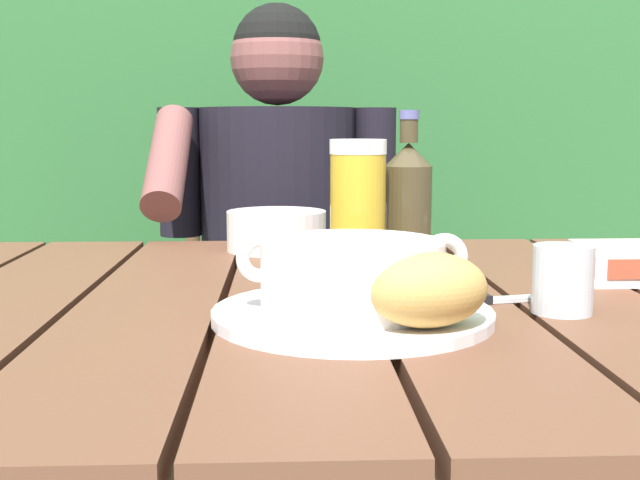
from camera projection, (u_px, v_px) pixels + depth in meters
dining_table at (295, 364)px, 0.97m from camera, size 1.50×0.94×0.74m
hedge_backdrop at (223, 50)px, 2.45m from camera, size 3.78×0.97×2.76m
chair_near_diner at (279, 324)px, 1.89m from camera, size 0.46×0.46×0.94m
person_eating at (277, 243)px, 1.66m from camera, size 0.48×0.47×1.18m
serving_plate at (352, 314)px, 0.84m from camera, size 0.29×0.29×0.01m
soup_bowl at (352, 273)px, 0.84m from camera, size 0.24×0.19×0.08m
bread_roll at (429, 290)px, 0.76m from camera, size 0.15×0.14×0.07m
beer_glass at (358, 211)px, 1.04m from camera, size 0.07×0.07×0.18m
beer_bottle at (408, 207)px, 1.09m from camera, size 0.06×0.06×0.22m
water_glass_small at (563, 279)px, 0.87m from camera, size 0.06×0.06×0.07m
butter_tub at (626, 263)px, 1.05m from camera, size 0.12×0.09×0.05m
table_knife at (487, 300)px, 0.92m from camera, size 0.16×0.05×0.01m
diner_bowl at (276, 231)px, 1.31m from camera, size 0.16×0.16×0.06m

